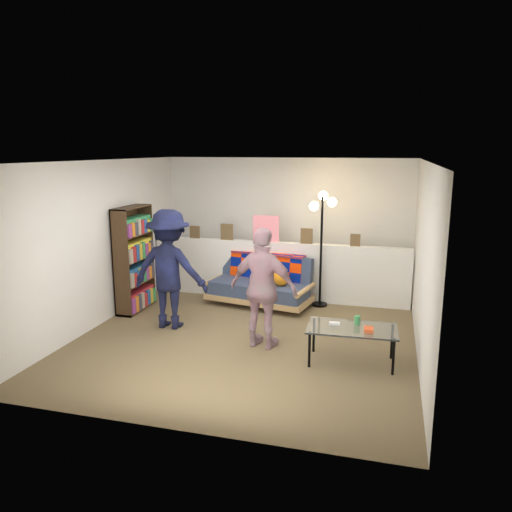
{
  "coord_description": "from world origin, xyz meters",
  "views": [
    {
      "loc": [
        1.83,
        -6.34,
        2.56
      ],
      "look_at": [
        0.0,
        0.4,
        1.05
      ],
      "focal_mm": 35.0,
      "sensor_mm": 36.0,
      "label": 1
    }
  ],
  "objects_px": {
    "bookshelf": "(134,262)",
    "person_left": "(169,269)",
    "coffee_table": "(353,330)",
    "floor_lamp": "(322,226)",
    "person_right": "(263,289)",
    "futon_sofa": "(262,284)"
  },
  "relations": [
    {
      "from": "bookshelf",
      "to": "floor_lamp",
      "type": "bearing_deg",
      "value": 19.52
    },
    {
      "from": "futon_sofa",
      "to": "person_left",
      "type": "distance_m",
      "value": 1.78
    },
    {
      "from": "futon_sofa",
      "to": "person_left",
      "type": "relative_size",
      "value": 1.06
    },
    {
      "from": "futon_sofa",
      "to": "floor_lamp",
      "type": "distance_m",
      "value": 1.4
    },
    {
      "from": "floor_lamp",
      "to": "person_left",
      "type": "bearing_deg",
      "value": -140.98
    },
    {
      "from": "coffee_table",
      "to": "person_left",
      "type": "relative_size",
      "value": 0.64
    },
    {
      "from": "futon_sofa",
      "to": "person_left",
      "type": "bearing_deg",
      "value": -126.42
    },
    {
      "from": "bookshelf",
      "to": "futon_sofa",
      "type": "bearing_deg",
      "value": 22.6
    },
    {
      "from": "person_left",
      "to": "person_right",
      "type": "distance_m",
      "value": 1.55
    },
    {
      "from": "coffee_table",
      "to": "futon_sofa",
      "type": "bearing_deg",
      "value": 129.88
    },
    {
      "from": "bookshelf",
      "to": "person_right",
      "type": "relative_size",
      "value": 1.05
    },
    {
      "from": "futon_sofa",
      "to": "coffee_table",
      "type": "xyz_separation_m",
      "value": [
        1.65,
        -1.97,
        0.08
      ]
    },
    {
      "from": "bookshelf",
      "to": "person_left",
      "type": "bearing_deg",
      "value": -33.32
    },
    {
      "from": "futon_sofa",
      "to": "coffee_table",
      "type": "distance_m",
      "value": 2.57
    },
    {
      "from": "floor_lamp",
      "to": "bookshelf",
      "type": "bearing_deg",
      "value": -160.48
    },
    {
      "from": "futon_sofa",
      "to": "bookshelf",
      "type": "bearing_deg",
      "value": -157.4
    },
    {
      "from": "futon_sofa",
      "to": "person_right",
      "type": "xyz_separation_m",
      "value": [
        0.48,
        -1.76,
        0.45
      ]
    },
    {
      "from": "coffee_table",
      "to": "person_left",
      "type": "xyz_separation_m",
      "value": [
        -2.66,
        0.6,
        0.44
      ]
    },
    {
      "from": "bookshelf",
      "to": "person_left",
      "type": "relative_size",
      "value": 0.97
    },
    {
      "from": "coffee_table",
      "to": "person_right",
      "type": "xyz_separation_m",
      "value": [
        -1.17,
        0.21,
        0.37
      ]
    },
    {
      "from": "bookshelf",
      "to": "floor_lamp",
      "type": "distance_m",
      "value": 3.08
    },
    {
      "from": "futon_sofa",
      "to": "floor_lamp",
      "type": "bearing_deg",
      "value": 13.03
    }
  ]
}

